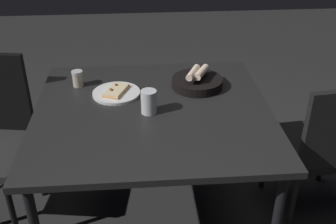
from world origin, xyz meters
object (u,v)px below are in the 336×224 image
beer_glass (149,103)px  chair_far (327,143)px  bread_basket (197,82)px  dining_table (153,120)px  pizza_plate (116,93)px  pepper_shaker (78,79)px

beer_glass → chair_far: bearing=-177.9°
bread_basket → beer_glass: size_ratio=2.33×
dining_table → beer_glass: beer_glass is taller
pizza_plate → bread_basket: (-0.41, -0.05, 0.02)m
bread_basket → beer_glass: 0.35m
dining_table → bread_basket: (-0.24, -0.21, 0.09)m
dining_table → pepper_shaker: 0.47m
chair_far → dining_table: bearing=0.2°
dining_table → chair_far: size_ratio=1.29×
dining_table → beer_glass: 0.11m
bread_basket → chair_far: chair_far is taller
pizza_plate → beer_glass: beer_glass is taller
pizza_plate → bread_basket: size_ratio=0.91×
dining_table → pizza_plate: 0.25m
pepper_shaker → dining_table: bearing=143.6°
dining_table → chair_far: bearing=-179.8°
bread_basket → pepper_shaker: bread_basket is taller
dining_table → pepper_shaker: pepper_shaker is taller
pizza_plate → bread_basket: 0.41m
beer_glass → chair_far: (-0.90, -0.03, -0.29)m
dining_table → pizza_plate: size_ratio=4.65×
pepper_shaker → chair_far: 1.32m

